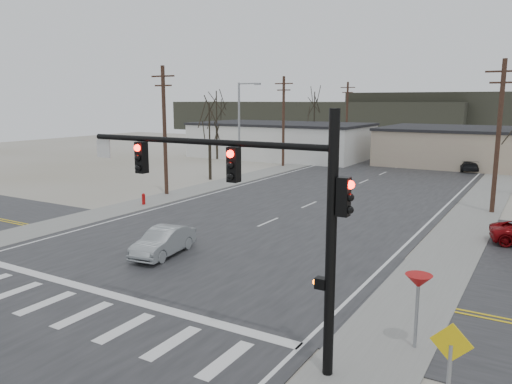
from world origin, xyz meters
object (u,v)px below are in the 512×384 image
at_px(car_far_a, 469,165).
at_px(traffic_signal_mast, 267,201).
at_px(sedan_crossing, 163,242).
at_px(fire_hydrant, 144,199).
at_px(car_far_b, 409,149).

bearing_deg(car_far_a, traffic_signal_mast, 81.30).
bearing_deg(sedan_crossing, traffic_signal_mast, -41.39).
height_order(fire_hydrant, sedan_crossing, sedan_crossing).
bearing_deg(fire_hydrant, sedan_crossing, -42.46).
relative_size(traffic_signal_mast, car_far_a, 1.99).
distance_m(traffic_signal_mast, fire_hydrant, 23.39).
xyz_separation_m(traffic_signal_mast, car_far_a, (-0.62, 44.66, -3.98)).
relative_size(traffic_signal_mast, car_far_b, 2.27).
xyz_separation_m(car_far_a, car_far_b, (-9.82, 14.64, 0.02)).
xyz_separation_m(traffic_signal_mast, fire_hydrant, (-18.09, 14.20, -4.22)).
xyz_separation_m(sedan_crossing, car_far_b, (-1.41, 53.40, 0.01)).
relative_size(traffic_signal_mast, fire_hydrant, 10.29).
xyz_separation_m(fire_hydrant, car_far_b, (7.66, 45.10, 0.27)).
distance_m(fire_hydrant, car_far_a, 35.11).
distance_m(sedan_crossing, car_far_b, 53.41).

